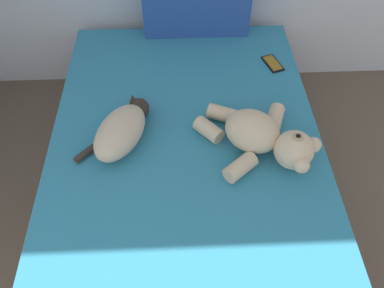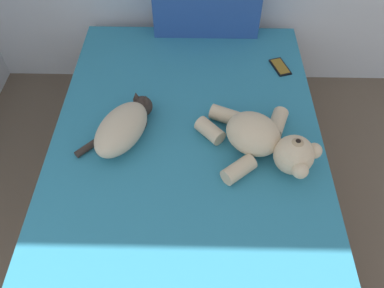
{
  "view_description": "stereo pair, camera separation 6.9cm",
  "coord_description": "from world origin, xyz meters",
  "px_view_note": "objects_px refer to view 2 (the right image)",
  "views": [
    {
      "loc": [
        1.32,
        2.37,
        1.85
      ],
      "look_at": [
        1.36,
        3.48,
        0.52
      ],
      "focal_mm": 36.08,
      "sensor_mm": 36.0,
      "label": 1
    },
    {
      "loc": [
        1.39,
        2.37,
        1.85
      ],
      "look_at": [
        1.36,
        3.48,
        0.52
      ],
      "focal_mm": 36.08,
      "sensor_mm": 36.0,
      "label": 2
    }
  ],
  "objects_px": {
    "teddy_bear": "(264,141)",
    "bed": "(187,182)",
    "patterned_cushion": "(207,0)",
    "cell_phone": "(280,67)",
    "cat": "(124,127)"
  },
  "relations": [
    {
      "from": "cat",
      "to": "teddy_bear",
      "type": "distance_m",
      "value": 0.64
    },
    {
      "from": "teddy_bear",
      "to": "bed",
      "type": "bearing_deg",
      "value": -177.92
    },
    {
      "from": "patterned_cushion",
      "to": "cell_phone",
      "type": "relative_size",
      "value": 3.8
    },
    {
      "from": "bed",
      "to": "teddy_bear",
      "type": "xyz_separation_m",
      "value": [
        0.34,
        0.01,
        0.32
      ]
    },
    {
      "from": "patterned_cushion",
      "to": "cat",
      "type": "distance_m",
      "value": 0.95
    },
    {
      "from": "patterned_cushion",
      "to": "teddy_bear",
      "type": "bearing_deg",
      "value": -74.95
    },
    {
      "from": "patterned_cushion",
      "to": "bed",
      "type": "bearing_deg",
      "value": -95.5
    },
    {
      "from": "cell_phone",
      "to": "bed",
      "type": "bearing_deg",
      "value": -129.15
    },
    {
      "from": "bed",
      "to": "cell_phone",
      "type": "height_order",
      "value": "cell_phone"
    },
    {
      "from": "bed",
      "to": "patterned_cushion",
      "type": "bearing_deg",
      "value": 84.5
    },
    {
      "from": "cat",
      "to": "cell_phone",
      "type": "relative_size",
      "value": 2.56
    },
    {
      "from": "teddy_bear",
      "to": "patterned_cushion",
      "type": "bearing_deg",
      "value": 105.05
    },
    {
      "from": "patterned_cushion",
      "to": "cell_phone",
      "type": "distance_m",
      "value": 0.57
    },
    {
      "from": "bed",
      "to": "teddy_bear",
      "type": "distance_m",
      "value": 0.47
    },
    {
      "from": "teddy_bear",
      "to": "cell_phone",
      "type": "relative_size",
      "value": 3.37
    }
  ]
}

